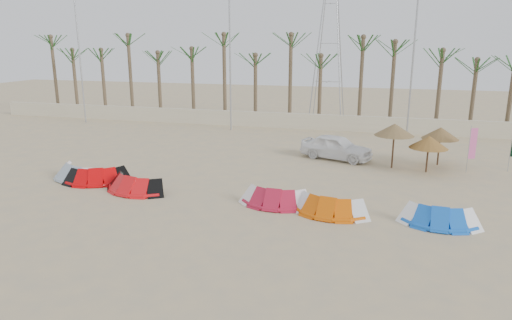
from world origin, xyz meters
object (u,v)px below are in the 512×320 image
(parasol_mid, at_px, (429,142))
(kite_red_left, at_px, (101,174))
(kite_orange, at_px, (330,203))
(parasol_right, at_px, (440,133))
(kite_red_mid, at_px, (137,182))
(car, at_px, (336,147))
(kite_blue, at_px, (439,214))
(parasol_left, at_px, (394,130))
(kite_red_right, at_px, (277,195))
(kite_grey, at_px, (76,171))

(parasol_mid, bearing_deg, kite_red_left, -158.94)
(kite_red_left, distance_m, kite_orange, 12.21)
(parasol_right, bearing_deg, kite_red_mid, -148.60)
(kite_red_left, height_order, car, car)
(kite_blue, xyz_separation_m, parasol_left, (-1.70, 8.22, 1.86))
(kite_blue, relative_size, car, 0.70)
(kite_orange, xyz_separation_m, kite_blue, (4.37, -0.06, -0.00))
(parasol_left, distance_m, parasol_mid, 1.98)
(kite_red_left, height_order, parasol_right, parasol_right)
(kite_red_right, bearing_deg, kite_grey, 174.76)
(kite_red_left, height_order, kite_orange, same)
(kite_blue, relative_size, parasol_left, 1.20)
(kite_red_mid, distance_m, kite_blue, 13.93)
(kite_red_right, relative_size, car, 0.73)
(kite_orange, height_order, parasol_right, parasol_right)
(kite_orange, xyz_separation_m, parasol_right, (5.33, 9.61, 1.51))
(kite_red_left, relative_size, parasol_mid, 1.75)
(kite_red_mid, distance_m, parasol_mid, 15.89)
(kite_red_left, height_order, parasol_mid, parasol_mid)
(parasol_right, bearing_deg, kite_grey, -157.00)
(car, bearing_deg, parasol_left, -93.35)
(kite_red_left, bearing_deg, kite_blue, -4.86)
(parasol_left, distance_m, car, 3.90)
(kite_red_right, distance_m, car, 9.17)
(kite_blue, xyz_separation_m, car, (-5.05, 9.52, 0.35))
(parasol_mid, bearing_deg, kite_red_mid, -152.82)
(kite_grey, xyz_separation_m, kite_red_mid, (4.21, -0.97, 0.00))
(kite_blue, bearing_deg, parasol_left, 101.66)
(kite_grey, relative_size, parasol_mid, 1.57)
(kite_red_right, relative_size, parasol_mid, 1.53)
(kite_red_right, distance_m, kite_orange, 2.51)
(car, bearing_deg, kite_red_right, -173.33)
(parasol_right, bearing_deg, kite_orange, -119.00)
(kite_red_mid, xyz_separation_m, parasol_right, (14.87, 9.07, 1.51))
(kite_orange, height_order, car, car)
(kite_red_left, relative_size, kite_red_mid, 1.04)
(kite_red_left, distance_m, parasol_left, 16.41)
(kite_red_right, height_order, kite_orange, same)
(kite_red_right, xyz_separation_m, parasol_right, (7.79, 9.13, 1.51))
(kite_red_left, xyz_separation_m, car, (11.46, 8.12, 0.34))
(kite_red_left, distance_m, parasol_mid, 17.92)
(kite_grey, relative_size, kite_red_right, 1.03)
(kite_red_mid, distance_m, kite_red_right, 7.08)
(parasol_mid, bearing_deg, kite_blue, -91.25)
(kite_red_mid, bearing_deg, car, 45.22)
(kite_grey, distance_m, parasol_left, 17.82)
(parasol_right, bearing_deg, kite_red_right, -130.47)
(kite_red_left, xyz_separation_m, kite_red_mid, (2.60, -0.81, 0.00))
(kite_red_right, bearing_deg, kite_red_mid, 179.51)
(parasol_left, height_order, parasol_right, parasol_left)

